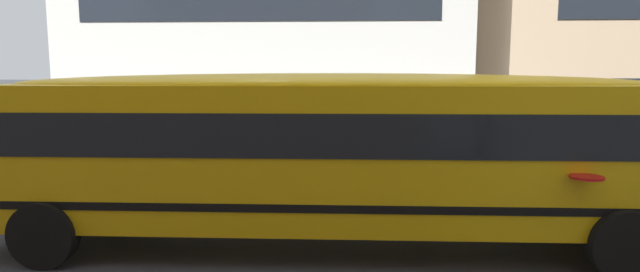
% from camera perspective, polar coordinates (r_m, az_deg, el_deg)
% --- Properties ---
extents(ground_plane, '(400.00, 400.00, 0.00)m').
position_cam_1_polar(ground_plane, '(10.09, 22.96, -8.62)').
color(ground_plane, '#38383D').
extents(sidewalk_far, '(120.00, 3.00, 0.01)m').
position_cam_1_polar(sidewalk_far, '(17.74, 13.91, -1.61)').
color(sidewalk_far, gray).
rests_on(sidewalk_far, ground_plane).
extents(lane_centreline, '(110.00, 0.16, 0.01)m').
position_cam_1_polar(lane_centreline, '(10.09, 22.96, -8.60)').
color(lane_centreline, silver).
rests_on(lane_centreline, ground_plane).
extents(school_bus, '(11.87, 2.84, 2.65)m').
position_cam_1_polar(school_bus, '(7.61, 2.71, -0.94)').
color(school_bus, yellow).
rests_on(school_bus, ground_plane).
extents(parked_car_maroon_by_entrance, '(3.97, 2.01, 1.64)m').
position_cam_1_polar(parked_car_maroon_by_entrance, '(16.33, 30.84, -0.19)').
color(parked_car_maroon_by_entrance, maroon).
rests_on(parked_car_maroon_by_entrance, ground_plane).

